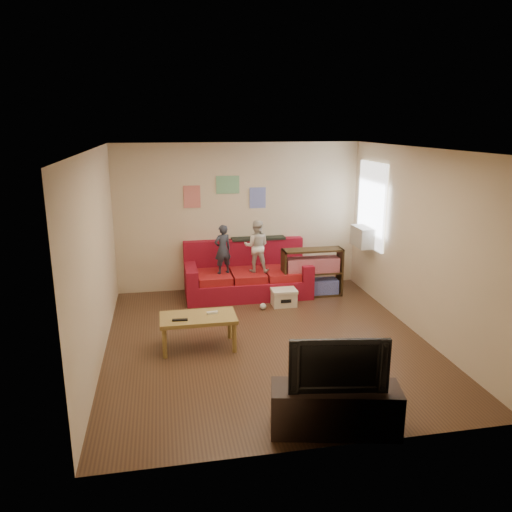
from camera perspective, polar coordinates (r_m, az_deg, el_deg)
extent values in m
cube|color=#4F3422|center=(7.28, 1.19, -9.67)|extent=(4.50, 5.00, 0.01)
cube|color=white|center=(6.62, 1.32, 12.17)|extent=(4.50, 5.00, 0.01)
cube|color=beige|center=(9.23, -1.97, 4.48)|extent=(4.50, 0.01, 2.70)
cube|color=beige|center=(4.52, 7.88, -6.94)|extent=(4.50, 0.01, 2.70)
cube|color=beige|center=(6.74, -17.85, -0.17)|extent=(0.01, 5.00, 2.70)
cube|color=beige|center=(7.61, 18.11, 1.47)|extent=(0.01, 5.00, 2.70)
cube|color=maroon|center=(9.06, -1.00, -3.46)|extent=(2.22, 1.00, 0.33)
cube|color=maroon|center=(9.30, -1.43, 0.07)|extent=(2.22, 0.20, 0.61)
cube|color=maroon|center=(8.86, -7.47, -1.94)|extent=(0.20, 1.00, 0.28)
cube|color=maroon|center=(9.18, 5.23, -1.27)|extent=(0.20, 1.00, 0.28)
cube|color=maroon|center=(8.83, -4.81, -2.40)|extent=(0.58, 0.76, 0.13)
cube|color=maroon|center=(8.91, -0.92, -2.19)|extent=(0.58, 0.76, 0.13)
cube|color=maroon|center=(9.03, 2.88, -1.98)|extent=(0.58, 0.76, 0.13)
cube|color=black|center=(9.27, 0.25, 2.04)|extent=(1.00, 0.24, 0.04)
imported|color=#282D39|center=(8.69, -3.83, 0.77)|extent=(0.37, 0.30, 0.87)
imported|color=beige|center=(8.78, 0.06, 1.13)|extent=(0.52, 0.45, 0.93)
cube|color=olive|center=(6.93, -6.63, -7.04)|extent=(1.04, 0.57, 0.05)
cylinder|color=olive|center=(6.80, -10.41, -9.79)|extent=(0.06, 0.06, 0.41)
cylinder|color=olive|center=(6.86, -2.48, -9.33)|extent=(0.06, 0.06, 0.41)
cylinder|color=olive|center=(7.23, -10.45, -8.26)|extent=(0.06, 0.06, 0.41)
cylinder|color=olive|center=(7.28, -3.02, -7.85)|extent=(0.06, 0.06, 0.41)
cube|color=black|center=(6.80, -8.68, -7.23)|extent=(0.21, 0.07, 0.02)
cube|color=silver|center=(6.98, -5.03, -6.47)|extent=(0.16, 0.06, 0.03)
cube|color=#322210|center=(8.87, 3.16, -2.07)|extent=(0.03, 0.32, 0.87)
cube|color=#322210|center=(9.17, 9.54, -1.69)|extent=(0.03, 0.32, 0.87)
cube|color=#322210|center=(9.13, 6.33, -4.39)|extent=(1.08, 0.32, 0.03)
cube|color=#322210|center=(8.90, 6.48, 0.69)|extent=(1.08, 0.32, 0.03)
cube|color=#322210|center=(9.01, 6.40, -1.88)|extent=(1.02, 0.32, 0.03)
cube|color=#3F488C|center=(9.09, 6.35, -3.52)|extent=(0.95, 0.27, 0.26)
cube|color=#8C3F4A|center=(8.97, 6.43, -1.01)|extent=(0.95, 0.27, 0.26)
cube|color=white|center=(8.99, 13.07, 5.69)|extent=(0.04, 1.08, 1.48)
cube|color=#B7B2A3|center=(9.05, 12.17, 2.18)|extent=(0.28, 0.55, 0.35)
cube|color=#D87266|center=(9.06, -7.33, 6.73)|extent=(0.30, 0.01, 0.40)
cube|color=#72B27F|center=(9.10, -3.25, 8.13)|extent=(0.42, 0.01, 0.32)
cube|color=#727FCC|center=(9.22, 0.19, 6.67)|extent=(0.30, 0.01, 0.38)
cube|color=beige|center=(8.57, 3.20, -4.90)|extent=(0.40, 0.30, 0.24)
cube|color=beige|center=(8.52, 3.22, -3.98)|extent=(0.42, 0.32, 0.05)
cube|color=black|center=(8.42, 3.46, -5.19)|extent=(0.18, 0.00, 0.06)
cube|color=#2E211C|center=(5.31, 9.02, -16.89)|extent=(1.35, 0.69, 0.48)
imported|color=black|center=(5.05, 9.27, -11.83)|extent=(0.99, 0.28, 0.56)
sphere|color=silver|center=(8.40, 0.81, -5.77)|extent=(0.13, 0.13, 0.11)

